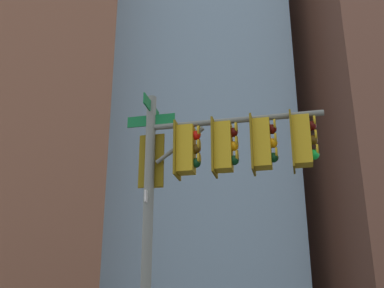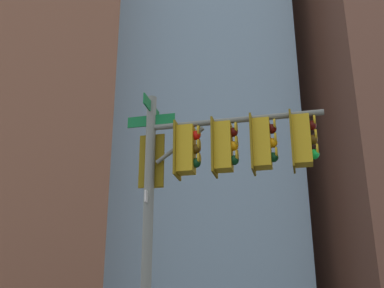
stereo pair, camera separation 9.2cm
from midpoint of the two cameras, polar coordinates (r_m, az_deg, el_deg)
signal_pole_assembly at (r=9.77m, az=1.41°, el=-3.10°), size 2.28×3.67×6.64m
building_brick_nearside at (r=46.71m, az=-20.01°, el=8.52°), size 18.89×15.77×47.17m
building_brick_midblock at (r=51.66m, az=-12.00°, el=-0.72°), size 21.07×17.50×37.91m
building_brick_farside at (r=58.86m, az=19.38°, el=4.47°), size 23.16×18.60×51.08m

